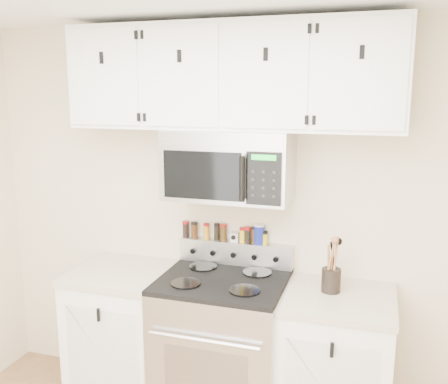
% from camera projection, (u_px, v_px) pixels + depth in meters
% --- Properties ---
extents(back_wall, '(3.50, 0.01, 2.50)m').
position_uv_depth(back_wall, '(237.00, 218.00, 3.27)').
color(back_wall, beige).
rests_on(back_wall, floor).
extents(range, '(0.76, 0.65, 1.10)m').
position_uv_depth(range, '(223.00, 348.00, 3.12)').
color(range, '#B7B7BA').
rests_on(range, floor).
extents(base_cabinet_left, '(0.64, 0.62, 0.92)m').
position_uv_depth(base_cabinet_left, '(126.00, 335.00, 3.35)').
color(base_cabinet_left, white).
rests_on(base_cabinet_left, floor).
extents(base_cabinet_right, '(0.64, 0.62, 0.92)m').
position_uv_depth(base_cabinet_right, '(335.00, 368.00, 2.94)').
color(base_cabinet_right, white).
rests_on(base_cabinet_right, floor).
extents(microwave, '(0.76, 0.44, 0.42)m').
position_uv_depth(microwave, '(229.00, 165.00, 3.01)').
color(microwave, '#9E9EA3').
rests_on(microwave, back_wall).
extents(upper_cabinets, '(2.00, 0.35, 0.62)m').
position_uv_depth(upper_cabinets, '(230.00, 77.00, 2.93)').
color(upper_cabinets, white).
rests_on(upper_cabinets, back_wall).
extents(utensil_crock, '(0.11, 0.11, 0.32)m').
position_uv_depth(utensil_crock, '(331.00, 278.00, 2.89)').
color(utensil_crock, black).
rests_on(utensil_crock, base_cabinet_right).
extents(kitchen_timer, '(0.06, 0.05, 0.06)m').
position_uv_depth(kitchen_timer, '(234.00, 237.00, 3.26)').
color(kitchen_timer, silver).
rests_on(kitchen_timer, range).
extents(salt_canister, '(0.07, 0.07, 0.13)m').
position_uv_depth(salt_canister, '(259.00, 234.00, 3.20)').
color(salt_canister, navy).
rests_on(salt_canister, range).
extents(spice_jar_0, '(0.04, 0.04, 0.11)m').
position_uv_depth(spice_jar_0, '(186.00, 229.00, 3.35)').
color(spice_jar_0, black).
rests_on(spice_jar_0, range).
extents(spice_jar_1, '(0.04, 0.04, 0.11)m').
position_uv_depth(spice_jar_1, '(194.00, 230.00, 3.34)').
color(spice_jar_1, '#41240F').
rests_on(spice_jar_1, range).
extents(spice_jar_2, '(0.04, 0.04, 0.11)m').
position_uv_depth(spice_jar_2, '(206.00, 231.00, 3.31)').
color(spice_jar_2, '#C68817').
rests_on(spice_jar_2, range).
extents(spice_jar_3, '(0.04, 0.04, 0.11)m').
position_uv_depth(spice_jar_3, '(217.00, 232.00, 3.29)').
color(spice_jar_3, black).
rests_on(spice_jar_3, range).
extents(spice_jar_4, '(0.04, 0.04, 0.11)m').
position_uv_depth(spice_jar_4, '(223.00, 232.00, 3.28)').
color(spice_jar_4, '#442C10').
rests_on(spice_jar_4, range).
extents(spice_jar_5, '(0.04, 0.04, 0.10)m').
position_uv_depth(spice_jar_5, '(242.00, 235.00, 3.24)').
color(spice_jar_5, yellow).
rests_on(spice_jar_5, range).
extents(spice_jar_6, '(0.04, 0.04, 0.10)m').
position_uv_depth(spice_jar_6, '(247.00, 235.00, 3.23)').
color(spice_jar_6, black).
rests_on(spice_jar_6, range).
extents(spice_jar_7, '(0.04, 0.04, 0.11)m').
position_uv_depth(spice_jar_7, '(255.00, 235.00, 3.21)').
color(spice_jar_7, '#442510').
rests_on(spice_jar_7, range).
extents(spice_jar_8, '(0.04, 0.04, 0.10)m').
position_uv_depth(spice_jar_8, '(261.00, 237.00, 3.20)').
color(spice_jar_8, '#3A240E').
rests_on(spice_jar_8, range).
extents(spice_jar_9, '(0.04, 0.04, 0.09)m').
position_uv_depth(spice_jar_9, '(265.00, 238.00, 3.20)').
color(spice_jar_9, gold).
rests_on(spice_jar_9, range).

